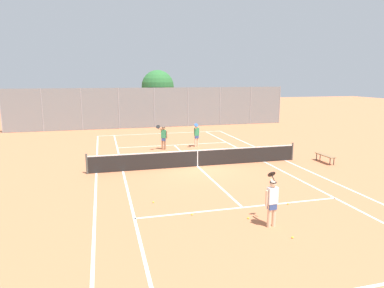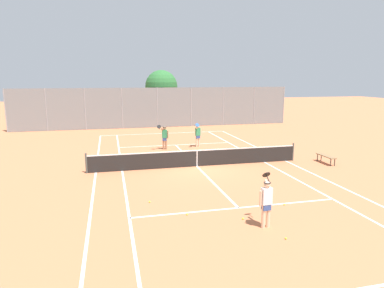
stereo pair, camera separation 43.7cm
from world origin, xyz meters
The scene contains 15 objects.
ground_plane centered at (0.00, 0.00, 0.00)m, with size 120.00×120.00×0.00m, color #C67047.
court_line_markings centered at (0.00, 0.00, 0.00)m, with size 11.10×23.90×0.01m.
tennis_net centered at (0.00, 0.00, 0.51)m, with size 12.00×0.10×1.07m.
player_near_side centered at (0.25, -8.23, 0.93)m, with size 0.63×0.76×1.77m.
player_far_left centered at (-1.03, 5.02, 0.93)m, with size 0.85×0.69×1.77m.
player_far_right centered at (1.45, 5.39, 0.93)m, with size 0.59×0.79×1.77m.
loose_tennis_ball_0 centered at (-4.16, 0.26, 0.03)m, with size 0.07×0.07×0.07m, color #D1DB33.
loose_tennis_ball_1 centered at (-0.24, -7.46, 0.03)m, with size 0.07×0.07×0.07m, color #D1DB33.
loose_tennis_ball_2 centered at (1.86, -6.56, 0.03)m, with size 0.07×0.07×0.07m, color #D1DB33.
loose_tennis_ball_3 centered at (-2.07, -6.63, 0.03)m, with size 0.07×0.07×0.07m, color #D1DB33.
loose_tennis_ball_4 centered at (-3.25, -5.03, 0.03)m, with size 0.07×0.07×0.07m, color #D1DB33.
loose_tennis_ball_5 centered at (0.49, -9.19, 0.03)m, with size 0.07×0.07×0.07m, color #D1DB33.
courtside_bench centered at (7.48, -1.06, 0.41)m, with size 0.36×1.50×0.47m.
back_fence centered at (0.00, 15.86, 1.98)m, with size 27.67×0.08×3.96m.
tree_behind_left centered at (0.86, 19.55, 3.84)m, with size 3.52×3.52×5.72m.
Camera 1 is at (-5.07, -17.94, 4.93)m, focal length 32.00 mm.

